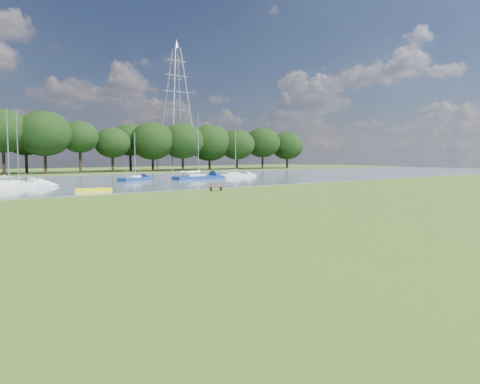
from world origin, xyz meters
TOP-DOWN VIEW (x-y plane):
  - ground at (0.00, 0.00)m, footprint 220.00×220.00m
  - river at (0.00, 42.00)m, footprint 220.00×40.00m
  - riverbank_bench at (13.70, 19.27)m, footprint 1.34×0.40m
  - kayak at (4.03, 25.30)m, footprint 3.34×1.62m
  - pylon at (39.96, 70.00)m, footprint 6.61×4.63m
  - sailboat_0 at (0.04, 35.84)m, footprint 6.20×3.30m
  - sailboat_2 at (15.18, 39.63)m, footprint 5.41×3.43m
  - sailboat_3 at (31.93, 39.69)m, footprint 5.94×2.74m
  - sailboat_5 at (-1.10, 34.87)m, footprint 7.19×3.46m
  - sailboat_6 at (23.77, 37.69)m, footprint 7.41×2.09m

SIDE VIEW (x-z plane):
  - ground at x=0.00m, z-range 0.00..0.00m
  - river at x=0.00m, z-range -0.05..0.05m
  - kayak at x=4.03m, z-range 0.05..0.38m
  - riverbank_bench at x=13.70m, z-range 0.00..0.83m
  - sailboat_0 at x=0.04m, z-range -3.54..4.45m
  - sailboat_2 at x=15.18m, z-range -2.73..3.66m
  - sailboat_6 at x=23.77m, z-range -4.00..4.98m
  - sailboat_3 at x=31.93m, z-range -3.15..4.14m
  - sailboat_5 at x=-1.10m, z-range -3.46..4.54m
  - pylon at x=39.96m, z-range 3.69..31.24m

